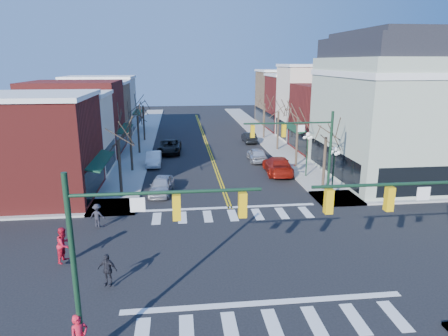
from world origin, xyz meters
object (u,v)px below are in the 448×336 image
object	(u,v)px
pedestrian_red_b	(64,245)
pedestrian_dark_a	(107,270)
lamppost_corner	(334,164)
lamppost_midblock	(307,147)
car_right_near	(278,165)
pedestrian_dark_b	(97,215)
car_left_far	(170,147)
car_right_far	(249,137)
victorian_corner	(399,107)
car_left_near	(161,185)
car_right_mid	(257,155)
car_left_mid	(154,159)

from	to	relation	value
pedestrian_red_b	pedestrian_dark_a	size ratio (longest dim) A/B	1.20
lamppost_corner	lamppost_midblock	xyz separation A→B (m)	(0.00, 6.50, 0.00)
car_right_near	pedestrian_dark_b	bearing A→B (deg)	41.63
lamppost_corner	car_left_far	bearing A→B (deg)	125.17
lamppost_midblock	pedestrian_red_b	xyz separation A→B (m)	(-18.20, -14.76, -1.83)
lamppost_corner	pedestrian_dark_a	xyz separation A→B (m)	(-15.50, -10.97, -1.99)
car_right_far	pedestrian_red_b	bearing A→B (deg)	62.93
victorian_corner	pedestrian_dark_b	size ratio (longest dim) A/B	9.14
car_left_near	pedestrian_red_b	xyz separation A→B (m)	(-4.77, -11.46, 0.40)
victorian_corner	car_right_mid	distance (m)	14.98
pedestrian_red_b	pedestrian_dark_a	distance (m)	3.82
car_left_near	car_left_mid	xyz separation A→B (m)	(-1.17, 9.54, -0.01)
car_right_far	pedestrian_dark_b	size ratio (longest dim) A/B	2.75
car_right_mid	car_right_near	bearing A→B (deg)	103.02
victorian_corner	pedestrian_dark_b	bearing A→B (deg)	-159.45
pedestrian_red_b	pedestrian_dark_a	xyz separation A→B (m)	(2.70, -2.70, -0.16)
lamppost_midblock	car_right_far	distance (m)	17.56
lamppost_corner	car_left_far	world-z (taller)	lamppost_corner
lamppost_corner	car_right_mid	bearing A→B (deg)	104.38
lamppost_corner	lamppost_midblock	world-z (taller)	same
pedestrian_dark_b	car_left_mid	bearing A→B (deg)	-84.57
car_left_near	car_left_far	bearing A→B (deg)	96.37
lamppost_midblock	car_left_mid	xyz separation A→B (m)	(-14.60, 6.24, -2.24)
lamppost_corner	car_left_mid	distance (m)	19.50
car_left_mid	pedestrian_dark_b	distance (m)	16.57
victorian_corner	lamppost_corner	size ratio (longest dim) A/B	3.29
victorian_corner	car_right_near	distance (m)	12.31
lamppost_midblock	car_left_near	bearing A→B (deg)	-166.18
victorian_corner	car_right_far	world-z (taller)	victorian_corner
car_left_far	car_right_far	world-z (taller)	car_left_far
lamppost_midblock	car_right_mid	world-z (taller)	lamppost_midblock
lamppost_midblock	pedestrian_red_b	world-z (taller)	lamppost_midblock
lamppost_midblock	car_right_mid	distance (m)	7.88
car_left_far	car_right_mid	world-z (taller)	car_left_far
car_left_far	car_right_far	xyz separation A→B (m)	(10.60, 5.28, -0.07)
car_right_mid	car_left_near	bearing A→B (deg)	46.69
pedestrian_dark_a	car_right_mid	bearing A→B (deg)	80.08
car_right_far	pedestrian_dark_a	size ratio (longest dim) A/B	2.62
car_left_far	car_right_mid	bearing A→B (deg)	-25.46
car_right_near	pedestrian_dark_a	bearing A→B (deg)	59.05
car_right_far	pedestrian_dark_b	xyz separation A→B (m)	(-14.93, -27.35, 0.22)
car_right_mid	pedestrian_red_b	distance (m)	26.12
lamppost_corner	pedestrian_dark_b	size ratio (longest dim) A/B	2.78
car_left_mid	car_left_far	xyz separation A→B (m)	(1.59, 5.73, 0.06)
car_left_far	pedestrian_dark_b	size ratio (longest dim) A/B	3.60
car_left_far	pedestrian_dark_b	bearing A→B (deg)	-98.10
car_left_mid	pedestrian_red_b	bearing A→B (deg)	-99.97
car_right_mid	car_right_far	bearing A→B (deg)	-93.82
lamppost_corner	car_left_near	xyz separation A→B (m)	(-13.43, 3.19, -2.23)
car_left_far	car_right_mid	size ratio (longest dim) A/B	1.25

